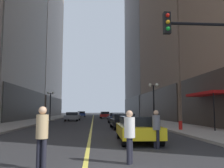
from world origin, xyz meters
name	(u,v)px	position (x,y,z in m)	size (l,w,h in m)	color
ground_plane	(93,120)	(0.00, 35.00, 0.00)	(200.00, 200.00, 0.00)	#2D2D30
sidewalk_left	(43,119)	(-8.25, 35.00, 0.07)	(4.50, 78.00, 0.15)	#9E9991
sidewalk_right	(141,119)	(8.25, 35.00, 0.07)	(4.50, 78.00, 0.15)	#9E9991
lane_centre_stripe	(93,120)	(0.00, 35.00, 0.00)	(0.16, 70.00, 0.01)	#E5D64C
building_right_far	(149,21)	(16.11, 60.00, 27.60)	(11.41, 26.00, 55.39)	gray
storefront_awning_right	(207,94)	(9.69, 13.97, 2.99)	(1.60, 5.18, 3.12)	#B21414
car_yellow	(138,128)	(2.49, 7.03, 0.72)	(2.06, 4.30, 1.32)	yellow
car_black	(122,121)	(2.73, 15.64, 0.72)	(1.98, 4.51, 1.32)	black
car_navy	(116,118)	(2.93, 23.94, 0.72)	(1.86, 4.07, 1.32)	#141E4C
car_grey	(73,116)	(-3.02, 31.30, 0.72)	(2.11, 4.64, 1.32)	slate
car_red	(105,115)	(2.30, 41.89, 0.72)	(1.97, 4.07, 1.32)	#B21919
car_blue	(81,114)	(-2.84, 51.86, 0.72)	(2.06, 4.13, 1.32)	navy
pedestrian_in_tan_trench	(42,132)	(-1.21, 1.72, 1.02)	(0.43, 0.43, 1.75)	black
pedestrian_in_white_shirt	(130,133)	(1.35, 2.24, 0.95)	(0.46, 0.46, 1.64)	black
pedestrian_in_grey_suit	(156,126)	(2.94, 5.00, 0.95)	(0.47, 0.47, 1.64)	black
traffic_light_near_right	(219,59)	(5.35, 3.99, 3.74)	(3.43, 0.35, 5.65)	black
street_lamp_left_far	(50,99)	(-6.40, 31.08, 3.26)	(1.06, 0.36, 4.43)	black
street_lamp_right_mid	(154,94)	(6.40, 18.88, 3.26)	(1.06, 0.36, 4.43)	black
fire_hydrant_right	(181,126)	(6.90, 12.78, 0.40)	(0.28, 0.28, 0.80)	red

